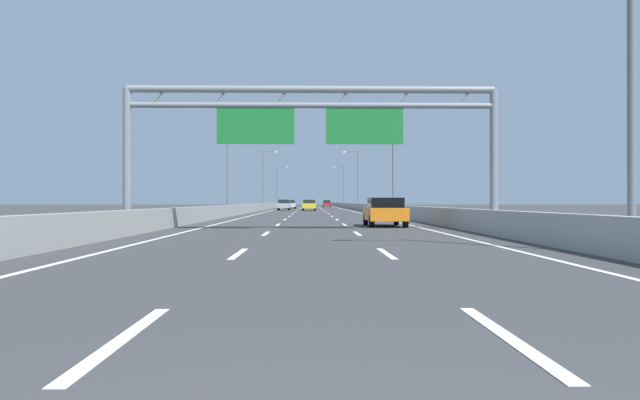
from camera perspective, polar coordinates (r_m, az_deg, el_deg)
The scene contains 54 objects.
ground_plane at distance 102.11m, azimuth -0.91°, elevation -0.83°, with size 260.00×260.00×0.00m, color #38383A.
lane_dash_left_0 at distance 6.01m, azimuth -18.21°, elevation -12.39°, with size 0.16×3.00×0.01m, color white.
lane_dash_left_1 at distance 14.76m, azimuth -7.75°, elevation -5.07°, with size 0.16×3.00×0.01m, color white.
lane_dash_left_2 at distance 23.70m, azimuth -5.16°, elevation -3.20°, with size 0.16×3.00×0.01m, color white.
lane_dash_left_3 at distance 32.68m, azimuth -4.00°, elevation -2.35°, with size 0.16×3.00×0.01m, color white.
lane_dash_left_4 at distance 41.66m, azimuth -3.34°, elevation -1.87°, with size 0.16×3.00×0.01m, color white.
lane_dash_left_5 at distance 50.65m, azimuth -2.92°, elevation -1.56°, with size 0.16×3.00×0.01m, color white.
lane_dash_left_6 at distance 59.64m, azimuth -2.62°, elevation -1.34°, with size 0.16×3.00×0.01m, color white.
lane_dash_left_7 at distance 68.64m, azimuth -2.40°, elevation -1.18°, with size 0.16×3.00×0.01m, color white.
lane_dash_left_8 at distance 77.64m, azimuth -2.23°, elevation -1.05°, with size 0.16×3.00×0.01m, color white.
lane_dash_left_9 at distance 86.63m, azimuth -2.10°, elevation -0.95°, with size 0.16×3.00×0.01m, color white.
lane_dash_left_10 at distance 95.63m, azimuth -1.99°, elevation -0.88°, with size 0.16×3.00×0.01m, color white.
lane_dash_left_11 at distance 104.63m, azimuth -1.90°, elevation -0.81°, with size 0.16×3.00×0.01m, color white.
lane_dash_left_12 at distance 113.63m, azimuth -1.82°, elevation -0.75°, with size 0.16×3.00×0.01m, color white.
lane_dash_left_13 at distance 122.62m, azimuth -1.76°, elevation -0.71°, with size 0.16×3.00×0.01m, color white.
lane_dash_left_14 at distance 131.62m, azimuth -1.70°, elevation -0.67°, with size 0.16×3.00×0.01m, color white.
lane_dash_left_15 at distance 140.62m, azimuth -1.66°, elevation -0.63°, with size 0.16×3.00×0.01m, color white.
lane_dash_left_16 at distance 149.62m, azimuth -1.61°, elevation -0.60°, with size 0.16×3.00×0.01m, color white.
lane_dash_left_17 at distance 158.62m, azimuth -1.57°, elevation -0.57°, with size 0.16×3.00×0.01m, color white.
lane_dash_right_0 at distance 6.04m, azimuth 17.41°, elevation -12.31°, with size 0.16×3.00×0.01m, color white.
lane_dash_right_1 at distance 14.78m, azimuth 6.31°, elevation -5.07°, with size 0.16×3.00×0.01m, color white.
lane_dash_right_2 at distance 23.71m, azimuth 3.56°, elevation -3.20°, with size 0.16×3.00×0.01m, color white.
lane_dash_right_3 at distance 32.68m, azimuth 2.32°, elevation -2.35°, with size 0.16×3.00×0.01m, color white.
lane_dash_right_4 at distance 41.67m, azimuth 1.61°, elevation -1.87°, with size 0.16×3.00×0.01m, color white.
lane_dash_right_5 at distance 50.66m, azimuth 1.16°, elevation -1.56°, with size 0.16×3.00×0.01m, color white.
lane_dash_right_6 at distance 59.65m, azimuth 0.84°, elevation -1.34°, with size 0.16×3.00×0.01m, color white.
lane_dash_right_7 at distance 68.64m, azimuth 0.61°, elevation -1.18°, with size 0.16×3.00×0.01m, color white.
lane_dash_right_8 at distance 77.64m, azimuth 0.43°, elevation -1.05°, with size 0.16×3.00×0.01m, color white.
lane_dash_right_9 at distance 86.63m, azimuth 0.28°, elevation -0.95°, with size 0.16×3.00×0.01m, color white.
lane_dash_right_10 at distance 95.63m, azimuth 0.17°, elevation -0.88°, with size 0.16×3.00×0.01m, color white.
lane_dash_right_11 at distance 104.63m, azimuth 0.07°, elevation -0.81°, with size 0.16×3.00×0.01m, color white.
lane_dash_right_12 at distance 113.63m, azimuth -0.01°, elevation -0.75°, with size 0.16×3.00×0.01m, color white.
lane_dash_right_13 at distance 122.63m, azimuth -0.08°, elevation -0.71°, with size 0.16×3.00×0.01m, color white.
lane_dash_right_14 at distance 131.62m, azimuth -0.14°, elevation -0.67°, with size 0.16×3.00×0.01m, color white.
lane_dash_right_15 at distance 140.62m, azimuth -0.19°, elevation -0.63°, with size 0.16×3.00×0.01m, color white.
lane_dash_right_16 at distance 149.62m, azimuth -0.23°, elevation -0.60°, with size 0.16×3.00×0.01m, color white.
lane_dash_right_17 at distance 158.62m, azimuth -0.27°, elevation -0.57°, with size 0.16×3.00×0.01m, color white.
edge_line_left at distance 90.26m, azimuth -4.24°, elevation -0.92°, with size 0.16×176.00×0.01m, color white.
edge_line_right at distance 90.27m, azimuth 2.43°, elevation -0.92°, with size 0.16×176.00×0.01m, color white.
barrier_left at distance 112.32m, azimuth -4.44°, elevation -0.52°, with size 0.45×220.00×0.95m.
barrier_right at distance 112.32m, azimuth 2.61°, elevation -0.52°, with size 0.45×220.00×0.95m.
sign_gantry at distance 26.59m, azimuth -0.85°, elevation 7.53°, with size 16.51×0.36×6.36m.
streetlamp_right_near at distance 16.70m, azimuth 26.75°, elevation 14.16°, with size 2.58×0.28×9.50m.
streetlamp_left_mid at distance 56.33m, azimuth -8.52°, elevation 4.08°, with size 2.58×0.28×9.50m.
streetlamp_right_mid at distance 56.35m, azimuth 6.75°, elevation 4.08°, with size 2.58×0.28×9.50m.
streetlamp_left_far at distance 97.43m, azimuth -5.31°, elevation 2.31°, with size 2.58×0.28×9.50m.
streetlamp_right_far at distance 97.43m, azimuth 3.49°, elevation 2.31°, with size 2.58×0.28×9.50m.
streetlamp_left_distant at distance 138.68m, azimuth -4.01°, elevation 1.59°, with size 2.58×0.28×9.50m.
streetlamp_right_distant at distance 138.69m, azimuth 2.17°, elevation 1.59°, with size 2.58×0.28×9.50m.
yellow_car at distance 81.43m, azimuth -1.03°, elevation -0.48°, with size 1.81×4.25×1.46m.
red_car at distance 133.81m, azimuth 0.65°, elevation -0.34°, with size 1.73×4.65×1.49m.
silver_car at distance 85.19m, azimuth -3.45°, elevation -0.46°, with size 1.73×4.49×1.50m.
orange_car at distance 30.68m, azimuth 6.17°, elevation -1.10°, with size 1.86×4.22×1.46m.
white_car at distance 102.22m, azimuth -2.84°, elevation -0.41°, with size 1.79×4.57×1.46m.
Camera 1 is at (-0.06, -2.11, 1.28)m, focal length 33.68 mm.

